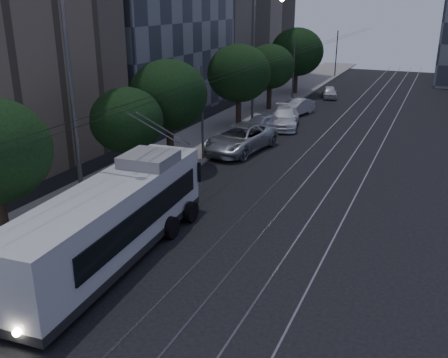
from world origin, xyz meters
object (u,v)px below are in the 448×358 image
Objects in this scene: car_white_a at (262,124)px; car_white_c at (296,107)px; car_white_b at (284,118)px; pickup_silver at (240,139)px; car_white_d at (330,92)px; streetlamp_far at (259,48)px; trolleybus at (114,219)px; streetlamp_near at (79,85)px.

car_white_a reaches higher than car_white_c.
pickup_silver is at bearing -108.10° from car_white_b.
car_white_a is (-0.35, 5.29, -0.15)m from pickup_silver.
car_white_c is at bearing -111.57° from car_white_d.
streetlamp_far reaches higher than car_white_b.
streetlamp_near reaches higher than trolleybus.
car_white_b is 5.86m from streetlamp_far.
trolleybus is 15.84m from pickup_silver.
car_white_d is (0.94, 9.48, -0.11)m from car_white_c.
car_white_c is at bearing 82.45° from car_white_b.
car_white_a is 7.22m from car_white_c.
car_white_c is at bearing 87.50° from trolleybus.
car_white_b is 22.63m from streetlamp_near.
car_white_d is at bearing 99.44° from car_white_c.
car_white_b is at bearing 86.17° from car_white_a.
streetlamp_far is at bearing -116.20° from car_white_d.
car_white_b is at bearing -107.97° from car_white_d.
pickup_silver is 0.61× the size of streetlamp_far.
car_white_a is 1.21× the size of car_white_d.
car_white_c is at bearing 86.27° from streetlamp_near.
streetlamp_far is at bearing 110.11° from pickup_silver.
car_white_a is (-1.40, 21.08, -0.92)m from trolleybus.
streetlamp_far is (-1.43, 7.22, 5.32)m from pickup_silver.
pickup_silver is 12.49m from car_white_c.
trolleybus is 2.78× the size of car_white_c.
streetlamp_far reaches higher than car_white_c.
car_white_c is (0.31, 12.48, -0.17)m from pickup_silver.
streetlamp_far is at bearing 179.99° from car_white_b.
streetlamp_far reaches higher than car_white_a.
car_white_a is 5.90m from streetlamp_far.
car_white_b is (-0.32, 23.49, -0.87)m from trolleybus.
trolleybus is at bearing -101.87° from car_white_b.
pickup_silver is (-1.05, 15.79, -0.77)m from trolleybus.
car_white_a is at bearing -126.85° from car_white_b.
pickup_silver reaches higher than car_white_c.
car_white_d is 36.62m from streetlamp_near.
car_white_d is (0.52, 14.26, -0.17)m from car_white_b.
car_white_b is at bearing 86.77° from trolleybus.
streetlamp_far is at bearing 90.02° from streetlamp_near.
streetlamp_far is (-2.17, -0.49, 5.43)m from car_white_b.
car_white_c is at bearing 105.14° from car_white_a.
car_white_b is at bearing 12.64° from streetlamp_far.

